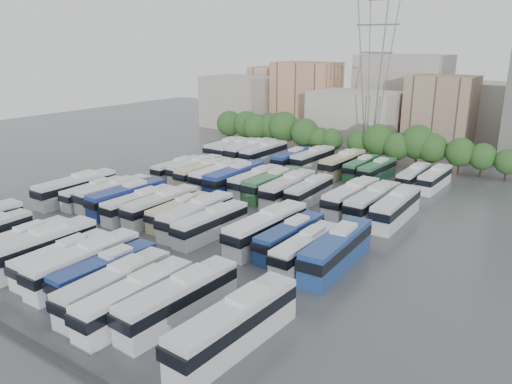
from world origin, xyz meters
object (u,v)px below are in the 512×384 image
Objects in this scene: bus_r0_s11 at (179,299)px; bus_r2_s4 at (220,175)px; bus_r0_s8 at (105,272)px; bus_r2_s5 at (235,178)px; bus_r1_s13 at (337,250)px; bus_r2_s11 at (351,197)px; bus_r0_s6 at (63,258)px; bus_r1_s0 at (76,188)px; bus_r3_s2 at (251,151)px; bus_r1_s5 at (161,206)px; bus_r2_s8 at (288,188)px; bus_r3_s9 at (361,167)px; bus_r0_s9 at (115,286)px; bus_r0_s13 at (235,324)px; bus_r1_s10 at (267,228)px; bus_r2_s2 at (196,169)px; bus_r2_s1 at (178,168)px; bus_r3_s3 at (264,153)px; bus_r3_s1 at (238,150)px; bus_r3_s10 at (377,170)px; bus_r1_s4 at (140,204)px; bus_r3_s12 at (414,177)px; bus_r0_s7 at (85,263)px; bus_r3_s8 at (343,163)px; bus_r3_s5 at (292,159)px; bus_r2_s3 at (205,173)px; bus_r2_s12 at (373,202)px; bus_r1_s1 at (94,193)px; bus_r3_s6 at (313,159)px; bus_r2_s6 at (256,181)px; bus_r1_s2 at (114,193)px; bus_r1_s3 at (127,198)px; bus_r1_s6 at (180,211)px; bus_r3_s13 at (435,179)px; bus_r1_s11 at (290,236)px; bus_r2_s13 at (396,208)px; bus_r3_s0 at (226,148)px; bus_r1_s8 at (211,223)px; bus_r2_s9 at (309,191)px; bus_r0_s5 at (37,249)px; bus_r1_s7 at (197,215)px; bus_r0_s10 at (136,298)px; electricity_pylon at (375,65)px; bus_r1_s12 at (306,249)px.

bus_r0_s11 is 41.47m from bus_r2_s4.
bus_r0_s8 is 0.86× the size of bus_r2_s5.
bus_r2_s11 is (-6.65, 18.32, -0.05)m from bus_r1_s13.
bus_r1_s0 is (-19.89, 16.23, 0.34)m from bus_r0_s6.
bus_r1_s5 is at bearing -71.54° from bus_r3_s2.
bus_r2_s8 is 1.18× the size of bus_r3_s9.
bus_r0_s13 is (13.10, 0.88, 0.19)m from bus_r0_s9.
bus_r2_s2 is (-26.52, 17.34, -0.21)m from bus_r1_s10.
bus_r3_s3 reaches higher than bus_r2_s1.
bus_r3_s10 is (29.63, 1.09, -0.22)m from bus_r3_s1.
bus_r1_s4 reaches higher than bus_r3_s12.
bus_r0_s7 is 1.00× the size of bus_r3_s1.
bus_r2_s4 is 23.28m from bus_r3_s8.
bus_r3_s2 is 1.21× the size of bus_r3_s12.
bus_r3_s5 is 13.37m from bus_r3_s9.
bus_r2_s3 reaches higher than bus_r2_s2.
bus_r0_s7 is 38.76m from bus_r2_s12.
bus_r1_s1 is 38.05m from bus_r2_s11.
bus_r2_s1 is 25.66m from bus_r3_s6.
bus_r0_s7 is at bearing -83.74° from bus_r2_s6.
bus_r1_s2 is at bearing -90.84° from bus_r2_s2.
bus_r1_s3 is 9.87m from bus_r1_s6.
bus_r1_s10 is 36.69m from bus_r3_s13.
bus_r3_s8 reaches higher than bus_r0_s7.
bus_r1_s4 is at bearing -125.93° from bus_r3_s12.
bus_r1_s13 is (9.74, -1.09, -0.00)m from bus_r1_s10.
bus_r2_s1 is (-6.44, 17.29, -0.22)m from bus_r1_s3.
bus_r2_s12 is at bearing 81.35° from bus_r1_s11.
bus_r2_s13 reaches higher than bus_r2_s2.
bus_r0_s11 is 46.40m from bus_r2_s2.
bus_r3_s0 is at bearing 143.23° from bus_r2_s8.
bus_r1_s8 reaches higher than bus_r0_s8.
bus_r0_s9 is 1.04× the size of bus_r1_s8.
bus_r3_s1 reaches higher than bus_r2_s9.
bus_r3_s8 is (19.78, 17.84, 0.16)m from bus_r2_s2.
bus_r2_s5 is (-0.09, 35.27, -0.03)m from bus_r0_s5.
bus_r3_s5 reaches higher than bus_r3_s10.
bus_r2_s12 is 34.46m from bus_r3_s3.
bus_r1_s7 is (16.63, -0.56, 0.08)m from bus_r1_s2.
bus_r0_s10 is 1.08× the size of bus_r3_s10.
bus_r1_s8 is at bearing -161.54° from bus_r1_s10.
bus_r3_s6 is at bearing 112.67° from bus_r1_s10.
bus_r1_s2 is at bearing -111.13° from bus_r2_s4.
bus_r1_s6 is at bearing -89.79° from bus_r2_s6.
bus_r3_s6 is (0.15, 36.52, 0.23)m from bus_r1_s6.
bus_r0_s6 is at bearing -176.44° from bus_r0_s11.
bus_r1_s1 is 0.99× the size of bus_r1_s6.
bus_r2_s5 is (-7.06, -38.86, -16.60)m from electricity_pylon.
bus_r3_s6 is (19.86, 1.55, 0.06)m from bus_r3_s0.
bus_r1_s12 is (39.60, 0.31, -0.28)m from bus_r1_s0.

